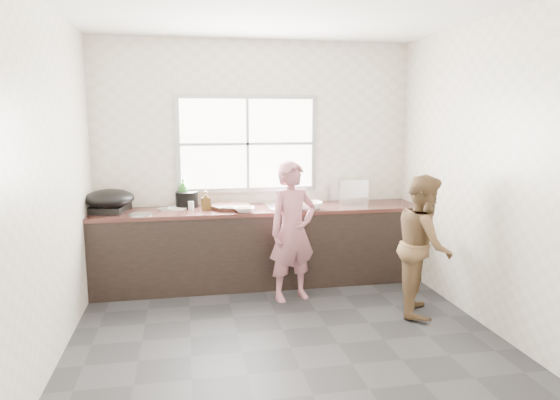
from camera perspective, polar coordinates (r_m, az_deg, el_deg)
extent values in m
cube|color=#262628|center=(4.54, 0.30, -14.66)|extent=(3.60, 3.20, 0.01)
cube|color=silver|center=(4.23, 0.33, 21.12)|extent=(3.60, 3.20, 0.01)
cube|color=beige|center=(5.75, -2.76, 4.46)|extent=(3.60, 0.01, 2.70)
cube|color=beige|center=(4.22, -24.52, 1.80)|extent=(0.01, 3.20, 2.70)
cube|color=silver|center=(4.85, 21.76, 2.87)|extent=(0.01, 3.20, 2.70)
cube|color=silver|center=(2.63, 7.02, -1.56)|extent=(3.60, 0.01, 2.70)
cube|color=black|center=(5.60, -2.23, -5.44)|extent=(3.60, 0.62, 0.82)
cube|color=#381C17|center=(5.51, -2.26, -1.11)|extent=(3.60, 0.64, 0.04)
cube|color=silver|center=(5.57, 1.30, -0.73)|extent=(0.55, 0.45, 0.02)
cylinder|color=silver|center=(5.74, 0.89, 1.04)|extent=(0.02, 0.02, 0.30)
cube|color=#9EA0A5|center=(5.71, -3.76, 6.43)|extent=(1.60, 0.05, 1.10)
cube|color=white|center=(5.68, -3.73, 6.42)|extent=(1.50, 0.01, 1.00)
imported|color=#A6646F|center=(5.06, 1.45, -4.12)|extent=(0.56, 0.45, 1.33)
imported|color=brown|center=(4.90, 16.11, -4.94)|extent=(0.71, 0.79, 1.33)
cylinder|color=black|center=(5.48, -5.65, -0.77)|extent=(0.56, 0.56, 0.04)
cube|color=silver|center=(5.36, -6.27, -0.76)|extent=(0.22, 0.15, 0.01)
imported|color=white|center=(5.27, -4.10, -1.09)|extent=(0.26, 0.26, 0.05)
imported|color=white|center=(5.39, 3.43, -0.75)|extent=(0.24, 0.24, 0.07)
imported|color=silver|center=(5.36, 1.76, -0.83)|extent=(0.24, 0.24, 0.07)
cylinder|color=black|center=(5.61, -10.60, 0.05)|extent=(0.30, 0.30, 0.18)
cylinder|color=white|center=(5.55, -11.62, -0.92)|extent=(0.23, 0.23, 0.02)
imported|color=#307827|center=(5.65, -10.99, 0.82)|extent=(0.16, 0.16, 0.32)
imported|color=#453111|center=(5.44, -8.46, -0.14)|extent=(0.09, 0.10, 0.19)
imported|color=#411910|center=(5.66, -10.06, 0.02)|extent=(0.12, 0.12, 0.15)
cylinder|color=white|center=(5.48, -10.14, -0.62)|extent=(0.07, 0.07, 0.09)
cube|color=black|center=(5.62, -19.33, -0.88)|extent=(0.51, 0.51, 0.07)
ellipsoid|color=black|center=(5.48, -18.90, 0.17)|extent=(0.66, 0.66, 0.19)
cube|color=silver|center=(5.88, 7.89, 1.04)|extent=(0.40, 0.31, 0.28)
cylinder|color=#ADAFB4|center=(5.30, -15.70, -1.60)|extent=(0.33, 0.33, 0.01)
cylinder|color=silver|center=(5.55, -12.73, -0.99)|extent=(0.30, 0.30, 0.01)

